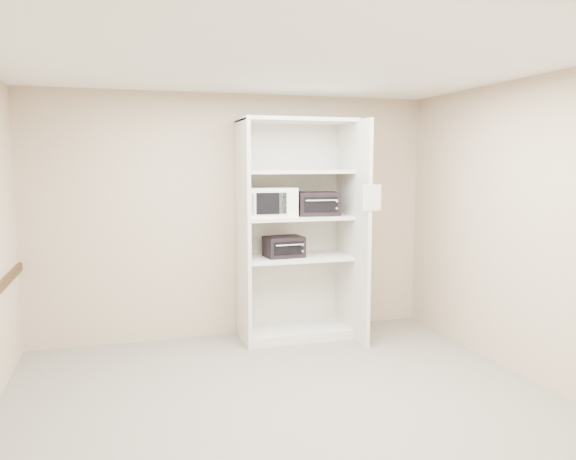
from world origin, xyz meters
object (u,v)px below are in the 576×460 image
object	(u,v)px
microwave	(270,202)
toaster_oven_lower	(284,247)
shelving_unit	(300,237)
toaster_oven_upper	(317,204)

from	to	relation	value
microwave	toaster_oven_lower	xyz separation A→B (m)	(0.15, 0.00, -0.49)
shelving_unit	toaster_oven_lower	world-z (taller)	shelving_unit
toaster_oven_lower	microwave	bearing A→B (deg)	177.08
shelving_unit	toaster_oven_lower	bearing A→B (deg)	-173.39
shelving_unit	microwave	world-z (taller)	shelving_unit
microwave	toaster_oven_upper	size ratio (longest dim) A/B	1.16
toaster_oven_upper	toaster_oven_lower	world-z (taller)	toaster_oven_upper
microwave	toaster_oven_upper	world-z (taller)	microwave
shelving_unit	toaster_oven_upper	xyz separation A→B (m)	(0.18, -0.05, 0.37)
shelving_unit	toaster_oven_lower	distance (m)	0.22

